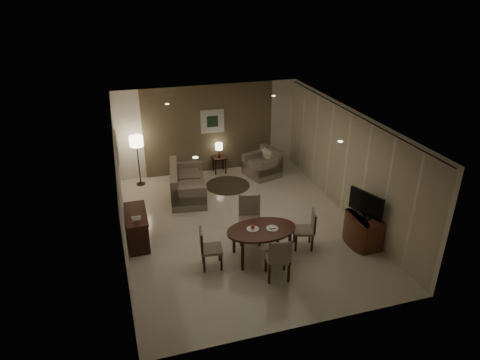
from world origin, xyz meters
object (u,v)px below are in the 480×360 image
object	(u,v)px
chair_right	(304,230)
floor_lamp	(138,161)
sofa	(188,182)
chair_left	(212,249)
dining_table	(261,243)
armchair	(262,163)
console_desk	(137,228)
chair_near	(278,257)
tv_cabinet	(363,230)
chair_far	(250,221)
side_table	(219,165)

from	to	relation	value
chair_right	floor_lamp	xyz separation A→B (m)	(-3.24, 4.32, 0.30)
sofa	chair_left	bearing A→B (deg)	-173.75
chair_left	dining_table	bearing A→B (deg)	-81.22
armchair	console_desk	bearing A→B (deg)	-73.17
chair_left	chair_near	bearing A→B (deg)	-113.80
chair_left	floor_lamp	bearing A→B (deg)	21.48
console_desk	chair_left	size ratio (longest dim) A/B	1.35
tv_cabinet	chair_left	distance (m)	3.48
dining_table	chair_left	size ratio (longest dim) A/B	1.69
chair_far	chair_left	bearing A→B (deg)	-131.99
chair_near	dining_table	bearing A→B (deg)	-73.97
sofa	floor_lamp	bearing A→B (deg)	54.42
chair_near	chair_far	xyz separation A→B (m)	(-0.13, 1.42, 0.04)
chair_far	tv_cabinet	bearing A→B (deg)	-4.55
side_table	armchair	bearing A→B (deg)	-26.74
chair_far	floor_lamp	world-z (taller)	floor_lamp
console_desk	side_table	world-z (taller)	console_desk
side_table	floor_lamp	world-z (taller)	floor_lamp
armchair	tv_cabinet	bearing A→B (deg)	-4.04
floor_lamp	console_desk	bearing A→B (deg)	-95.50
dining_table	chair_right	world-z (taller)	chair_right
tv_cabinet	sofa	size ratio (longest dim) A/B	0.49
chair_right	armchair	bearing A→B (deg)	-168.39
console_desk	chair_right	xyz separation A→B (m)	(3.54, -1.25, 0.07)
armchair	chair_far	bearing A→B (deg)	-40.82
tv_cabinet	chair_left	world-z (taller)	chair_left
armchair	chair_right	bearing A→B (deg)	-22.81
chair_right	sofa	size ratio (longest dim) A/B	0.49
chair_far	floor_lamp	distance (m)	4.33
side_table	chair_far	bearing A→B (deg)	-93.75
chair_left	sofa	world-z (taller)	chair_left
chair_right	side_table	size ratio (longest dim) A/B	1.75
chair_far	armchair	world-z (taller)	chair_far
console_desk	chair_left	bearing A→B (deg)	-44.22
tv_cabinet	armchair	distance (m)	4.26
dining_table	sofa	world-z (taller)	sofa
dining_table	sofa	xyz separation A→B (m)	(-1.00, 3.27, 0.08)
console_desk	chair_far	distance (m)	2.56
chair_near	tv_cabinet	bearing A→B (deg)	-156.18
chair_right	dining_table	bearing A→B (deg)	-67.47
chair_left	sofa	size ratio (longest dim) A/B	0.48
tv_cabinet	dining_table	bearing A→B (deg)	176.33
chair_far	sofa	xyz separation A→B (m)	(-0.96, 2.60, -0.09)
console_desk	sofa	bearing A→B (deg)	52.02
tv_cabinet	dining_table	xyz separation A→B (m)	(-2.38, 0.15, 0.00)
tv_cabinet	chair_near	size ratio (longest dim) A/B	0.93
tv_cabinet	side_table	world-z (taller)	tv_cabinet
armchair	chair_left	bearing A→B (deg)	-49.13
tv_cabinet	side_table	distance (m)	5.22
dining_table	chair_far	size ratio (longest dim) A/B	1.43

